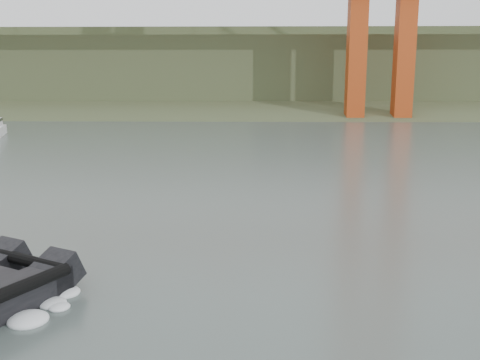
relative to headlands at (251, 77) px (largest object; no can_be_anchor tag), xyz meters
name	(u,v)px	position (x,y,z in m)	size (l,w,h in m)	color
ground	(235,298)	(0.00, -125.50, -7.05)	(400.00, 400.00, 0.00)	#47554F
headlands	(251,77)	(0.00, 0.00, 0.00)	(500.00, 105.36, 27.12)	#374929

